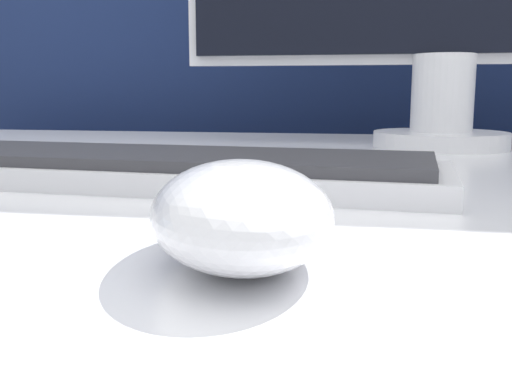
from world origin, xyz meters
TOP-DOWN VIEW (x-y plane):
  - partition_panel at (0.00, 0.70)m, footprint 5.00×0.03m
  - computer_mouse_near at (-0.05, -0.18)m, footprint 0.10×0.14m
  - keyboard at (-0.17, 0.01)m, footprint 0.46×0.17m

SIDE VIEW (x-z plane):
  - partition_panel at x=0.00m, z-range 0.00..1.35m
  - keyboard at x=-0.17m, z-range 0.73..0.76m
  - computer_mouse_near at x=-0.05m, z-range 0.73..0.77m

